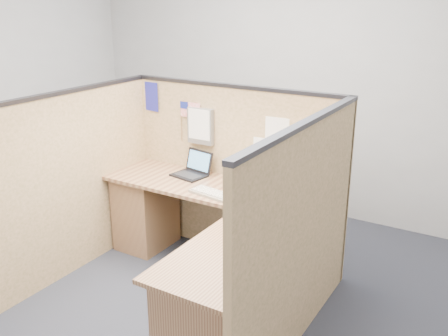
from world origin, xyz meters
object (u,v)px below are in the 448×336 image
Objects in this scene: l_desk at (208,248)px; mouse at (256,204)px; keyboard at (215,194)px; laptop at (192,169)px.

mouse reaches higher than l_desk.
l_desk is at bearing -64.56° from keyboard.
laptop is 0.89m from mouse.
laptop reaches higher than mouse.
keyboard is at bearing -25.82° from laptop.
laptop is 2.74× the size of mouse.
mouse is (0.82, -0.35, -0.03)m from laptop.
keyboard reaches higher than l_desk.
l_desk is 0.84m from laptop.
mouse is at bearing -12.81° from laptop.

